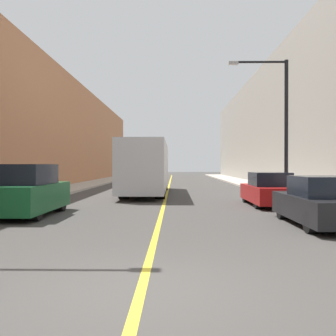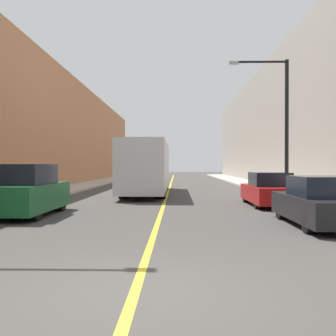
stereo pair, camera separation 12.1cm
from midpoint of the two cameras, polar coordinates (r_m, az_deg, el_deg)
name	(u,v)px [view 2 (the right image)]	position (r m, az deg, el deg)	size (l,w,h in m)	color
ground_plane	(135,292)	(6.02, -4.22, -17.46)	(200.00, 200.00, 0.00)	#3F3D3A
sidewalk_left	(89,184)	(36.64, -11.37, -2.36)	(2.84, 72.00, 0.14)	#B2AA9E
sidewalk_right	(253,185)	(36.41, 12.28, -2.38)	(2.84, 72.00, 0.14)	#B2AA9E
building_row_left	(51,130)	(37.63, -16.49, 5.26)	(4.00, 72.00, 10.06)	#B2724C
building_row_right	(291,122)	(37.38, 17.48, 6.40)	(4.00, 72.00, 11.49)	gray
road_center_line	(170,185)	(35.76, 0.42, -2.53)	(0.16, 72.00, 0.01)	gold
bus	(147,167)	(25.21, -2.87, 0.17)	(2.53, 12.10, 3.22)	silver
parked_suv_left	(25,192)	(15.22, -19.77, -3.28)	(1.98, 4.57, 1.88)	#145128
car_right_near	(320,203)	(12.83, 21.43, -4.81)	(1.80, 4.53, 1.52)	black
car_right_mid	(269,191)	(18.46, 14.58, -3.20)	(1.78, 4.60, 1.52)	maroon
street_lamp_right	(281,117)	(21.54, 16.20, 7.06)	(3.12, 0.24, 7.21)	black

